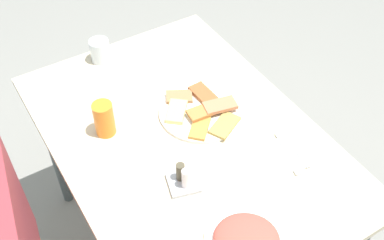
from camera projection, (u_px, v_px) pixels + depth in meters
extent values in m
cube|color=beige|center=(185.00, 138.00, 1.59)|extent=(1.16, 0.80, 0.02)
cylinder|color=#454E4F|center=(191.00, 92.00, 2.28)|extent=(0.04, 0.04, 0.70)
cylinder|color=#454E4F|center=(54.00, 149.00, 2.04)|extent=(0.04, 0.04, 0.70)
cube|color=#983239|center=(21.00, 234.00, 1.39)|extent=(0.40, 0.11, 0.46)
cylinder|color=white|center=(201.00, 111.00, 1.65)|extent=(0.29, 0.29, 0.01)
cube|color=#C4793C|center=(203.00, 112.00, 1.62)|extent=(0.06, 0.11, 0.01)
cube|color=#CB893B|center=(200.00, 128.00, 1.58)|extent=(0.11, 0.11, 0.01)
cube|color=#AE754A|center=(179.00, 97.00, 1.68)|extent=(0.10, 0.11, 0.01)
cube|color=#DCD07E|center=(176.00, 112.00, 1.63)|extent=(0.12, 0.12, 0.02)
cube|color=#9D592F|center=(205.00, 96.00, 1.68)|extent=(0.14, 0.06, 0.02)
cube|color=tan|center=(225.00, 125.00, 1.59)|extent=(0.11, 0.13, 0.01)
cube|color=#CA7952|center=(220.00, 105.00, 1.63)|extent=(0.08, 0.12, 0.01)
ellipsoid|color=#D34F42|center=(247.00, 239.00, 1.29)|extent=(0.24, 0.24, 0.04)
cylinder|color=orange|center=(104.00, 119.00, 1.55)|extent=(0.08, 0.08, 0.12)
cylinder|color=silver|center=(100.00, 51.00, 1.82)|extent=(0.07, 0.07, 0.09)
cube|color=white|center=(292.00, 151.00, 1.53)|extent=(0.17, 0.17, 0.00)
cube|color=silver|center=(296.00, 148.00, 1.53)|extent=(0.16, 0.05, 0.00)
cube|color=silver|center=(288.00, 153.00, 1.52)|extent=(0.17, 0.07, 0.00)
cube|color=#B2B2B7|center=(183.00, 183.00, 1.44)|extent=(0.11, 0.11, 0.01)
cylinder|color=white|center=(186.00, 178.00, 1.40)|extent=(0.03, 0.03, 0.07)
cylinder|color=#4D4533|center=(180.00, 172.00, 1.42)|extent=(0.03, 0.03, 0.06)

